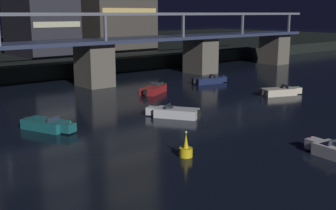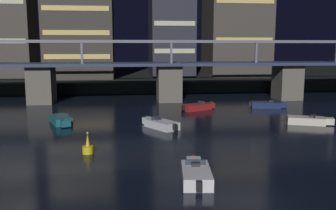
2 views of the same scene
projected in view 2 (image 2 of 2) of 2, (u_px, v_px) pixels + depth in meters
The scene contains 12 objects.
ground_plane at pixel (254, 204), 20.48m from camera, with size 400.00×400.00×0.00m, color black.
far_riverbank at pixel (149, 72), 105.76m from camera, with size 240.00×80.00×2.20m, color black.
river_bridge at pixel (169, 75), 58.21m from camera, with size 83.16×6.40×9.38m.
tower_west_tall at pixel (80, 22), 74.38m from camera, with size 13.08×12.57×22.45m.
tower_central at pixel (171, 11), 78.71m from camera, with size 8.75×12.64×27.30m.
speedboat_near_right at pixel (308, 120), 41.29m from camera, with size 5.07×3.12×1.16m.
speedboat_mid_left at pixel (198, 107), 50.53m from camera, with size 4.95×3.39×1.16m.
speedboat_mid_center at pixel (61, 120), 41.57m from camera, with size 3.08×5.09×1.16m.
speedboat_mid_right at pixel (160, 124), 39.41m from camera, with size 3.76×4.81×1.16m.
speedboat_far_left at pixel (196, 174), 24.10m from camera, with size 2.24×5.23×1.16m.
speedboat_far_center at pixel (267, 105), 52.27m from camera, with size 5.21×2.61×1.16m.
channel_buoy at pixel (88, 148), 30.05m from camera, with size 0.90×0.90×1.76m.
Camera 2 is at (-6.90, -18.71, 8.55)m, focal length 40.09 mm.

